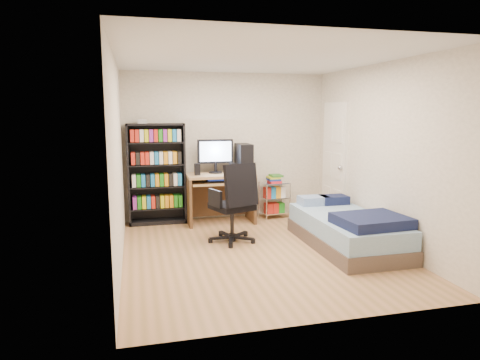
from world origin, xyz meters
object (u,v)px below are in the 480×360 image
object	(u,v)px
media_shelf	(157,173)
office_chair	(234,217)
computer_desk	(226,178)
bed	(347,229)

from	to	relation	value
media_shelf	office_chair	world-z (taller)	media_shelf
office_chair	media_shelf	bearing A→B (deg)	107.30
computer_desk	office_chair	size ratio (longest dim) A/B	1.21
media_shelf	bed	bearing A→B (deg)	-37.97
computer_desk	media_shelf	bearing A→B (deg)	172.47
media_shelf	office_chair	distance (m)	1.73
computer_desk	office_chair	distance (m)	1.24
media_shelf	bed	size ratio (longest dim) A/B	0.88
media_shelf	computer_desk	distance (m)	1.15
office_chair	bed	bearing A→B (deg)	-41.74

